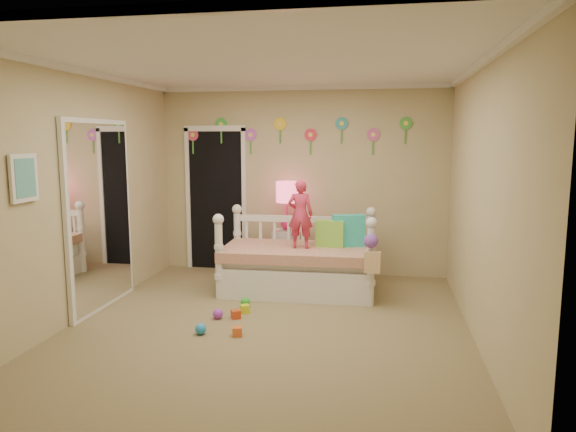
% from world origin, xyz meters
% --- Properties ---
extents(floor, '(4.00, 4.50, 0.01)m').
position_xyz_m(floor, '(0.00, 0.00, 0.00)').
color(floor, '#7F684C').
rests_on(floor, ground).
extents(ceiling, '(4.00, 4.50, 0.01)m').
position_xyz_m(ceiling, '(0.00, 0.00, 2.60)').
color(ceiling, white).
rests_on(ceiling, floor).
extents(back_wall, '(4.00, 0.01, 2.60)m').
position_xyz_m(back_wall, '(0.00, 2.25, 1.30)').
color(back_wall, tan).
rests_on(back_wall, floor).
extents(left_wall, '(0.01, 4.50, 2.60)m').
position_xyz_m(left_wall, '(-2.00, 0.00, 1.30)').
color(left_wall, tan).
rests_on(left_wall, floor).
extents(right_wall, '(0.01, 4.50, 2.60)m').
position_xyz_m(right_wall, '(2.00, 0.00, 1.30)').
color(right_wall, tan).
rests_on(right_wall, floor).
extents(crown_molding, '(4.00, 4.50, 0.06)m').
position_xyz_m(crown_molding, '(0.00, 0.00, 2.57)').
color(crown_molding, white).
rests_on(crown_molding, ceiling).
extents(daybed, '(1.90, 1.05, 1.02)m').
position_xyz_m(daybed, '(0.11, 1.28, 0.51)').
color(daybed, white).
rests_on(daybed, floor).
extents(pillow_turquoise, '(0.42, 0.24, 0.39)m').
position_xyz_m(pillow_turquoise, '(0.71, 1.43, 0.76)').
color(pillow_turquoise, '#23B2A2').
rests_on(pillow_turquoise, daybed).
extents(pillow_lime, '(0.35, 0.15, 0.33)m').
position_xyz_m(pillow_lime, '(0.49, 1.36, 0.73)').
color(pillow_lime, '#84D240').
rests_on(pillow_lime, daybed).
extents(child, '(0.32, 0.22, 0.84)m').
position_xyz_m(child, '(0.14, 1.22, 0.98)').
color(child, '#D63053').
rests_on(child, daybed).
extents(nightstand, '(0.40, 0.31, 0.64)m').
position_xyz_m(nightstand, '(-0.16, 2.00, 0.32)').
color(nightstand, white).
rests_on(nightstand, floor).
extents(table_lamp, '(0.30, 0.30, 0.67)m').
position_xyz_m(table_lamp, '(-0.16, 2.00, 1.09)').
color(table_lamp, '#DF1D6F').
rests_on(table_lamp, nightstand).
extents(closet_doorway, '(0.90, 0.04, 2.07)m').
position_xyz_m(closet_doorway, '(-1.25, 2.23, 1.03)').
color(closet_doorway, black).
rests_on(closet_doorway, back_wall).
extents(flower_decals, '(3.40, 0.02, 0.50)m').
position_xyz_m(flower_decals, '(-0.09, 2.24, 1.94)').
color(flower_decals, '#B2668C').
rests_on(flower_decals, back_wall).
extents(mirror_closet, '(0.07, 1.30, 2.10)m').
position_xyz_m(mirror_closet, '(-1.96, 0.30, 1.05)').
color(mirror_closet, white).
rests_on(mirror_closet, left_wall).
extents(wall_picture, '(0.05, 0.34, 0.42)m').
position_xyz_m(wall_picture, '(-1.97, -0.90, 1.55)').
color(wall_picture, white).
rests_on(wall_picture, left_wall).
extents(hanging_bag, '(0.20, 0.16, 0.36)m').
position_xyz_m(hanging_bag, '(1.00, 0.75, 0.62)').
color(hanging_bag, beige).
rests_on(hanging_bag, daybed).
extents(toy_scatter, '(1.16, 1.48, 0.11)m').
position_xyz_m(toy_scatter, '(-0.35, 0.03, 0.06)').
color(toy_scatter, '#996666').
rests_on(toy_scatter, floor).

